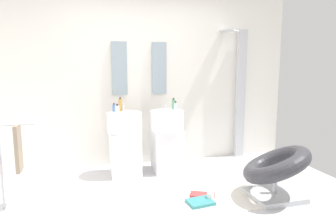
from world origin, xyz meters
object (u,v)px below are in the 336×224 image
object	(u,v)px
pedestal_sink_right	(167,139)
magazine_teal	(200,202)
soap_bottle_green	(173,104)
lounge_chair	(276,169)
soap_bottle_white	(117,110)
pedestal_sink_left	(125,142)
soap_bottle_blue	(114,108)
soap_bottle_clear	(176,107)
coffee_mug	(210,197)
towel_rack	(15,150)
magazine_red	(202,195)
shower_column	(240,91)
soap_bottle_amber	(120,105)

from	to	relation	value
pedestal_sink_right	magazine_teal	xyz separation A→B (m)	(0.06, -1.15, -0.44)
pedestal_sink_right	soap_bottle_green	world-z (taller)	soap_bottle_green
lounge_chair	soap_bottle_white	world-z (taller)	soap_bottle_white
pedestal_sink_left	soap_bottle_blue	distance (m)	0.49
lounge_chair	soap_bottle_clear	xyz separation A→B (m)	(-0.86, 1.09, 0.59)
soap_bottle_blue	soap_bottle_green	bearing A→B (deg)	-0.34
coffee_mug	soap_bottle_white	world-z (taller)	soap_bottle_white
towel_rack	coffee_mug	size ratio (longest dim) A/B	10.63
lounge_chair	towel_rack	bearing A→B (deg)	169.17
magazine_teal	pedestal_sink_right	bearing A→B (deg)	86.63
lounge_chair	magazine_red	distance (m)	0.89
soap_bottle_blue	soap_bottle_white	bearing A→B (deg)	-84.53
pedestal_sink_left	towel_rack	world-z (taller)	pedestal_sink_left
soap_bottle_green	soap_bottle_white	size ratio (longest dim) A/B	1.25
pedestal_sink_left	soap_bottle_clear	distance (m)	0.84
pedestal_sink_left	shower_column	bearing A→B (deg)	11.47
pedestal_sink_right	soap_bottle_amber	size ratio (longest dim) A/B	5.05
soap_bottle_amber	lounge_chair	bearing A→B (deg)	-40.99
soap_bottle_green	soap_bottle_amber	bearing A→B (deg)	177.31
magazine_red	soap_bottle_blue	size ratio (longest dim) A/B	2.33
towel_rack	soap_bottle_white	world-z (taller)	soap_bottle_white
coffee_mug	magazine_red	bearing A→B (deg)	104.58
shower_column	towel_rack	world-z (taller)	shower_column
soap_bottle_amber	soap_bottle_blue	distance (m)	0.10
soap_bottle_clear	coffee_mug	bearing A→B (deg)	-83.52
pedestal_sink_right	soap_bottle_white	distance (m)	0.84
soap_bottle_clear	shower_column	bearing A→B (deg)	22.51
towel_rack	soap_bottle_white	size ratio (longest dim) A/B	7.17
soap_bottle_blue	coffee_mug	bearing A→B (deg)	-53.17
coffee_mug	soap_bottle_clear	bearing A→B (deg)	96.48
shower_column	soap_bottle_green	distance (m)	1.24
coffee_mug	soap_bottle_amber	bearing A→B (deg)	123.36
soap_bottle_white	magazine_red	bearing A→B (deg)	-45.18
pedestal_sink_left	magazine_teal	size ratio (longest dim) A/B	3.53
towel_rack	soap_bottle_clear	bearing A→B (deg)	16.31
pedestal_sink_left	magazine_red	xyz separation A→B (m)	(0.76, -0.96, -0.44)
pedestal_sink_left	pedestal_sink_right	world-z (taller)	same
magazine_teal	soap_bottle_green	distance (m)	1.56
shower_column	lounge_chair	distance (m)	1.81
soap_bottle_green	soap_bottle_blue	bearing A→B (deg)	179.66
soap_bottle_amber	pedestal_sink_right	bearing A→B (deg)	-13.62
magazine_teal	soap_bottle_amber	bearing A→B (deg)	111.53
lounge_chair	coffee_mug	distance (m)	0.81
magazine_red	magazine_teal	bearing A→B (deg)	-92.12
shower_column	soap_bottle_green	xyz separation A→B (m)	(-1.20, -0.27, -0.13)
lounge_chair	soap_bottle_amber	distance (m)	2.17
coffee_mug	soap_bottle_white	xyz separation A→B (m)	(-0.90, 1.01, 0.88)
magazine_teal	coffee_mug	bearing A→B (deg)	10.83
soap_bottle_blue	magazine_teal	bearing A→B (deg)	-58.30
pedestal_sink_right	soap_bottle_green	xyz separation A→B (m)	(0.13, 0.12, 0.48)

